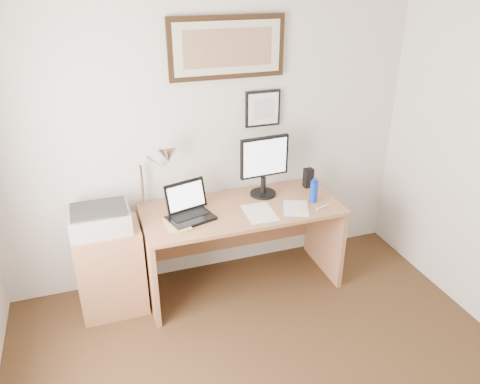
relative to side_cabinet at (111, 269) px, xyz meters
name	(u,v)px	position (x,y,z in m)	size (l,w,h in m)	color
wall_back	(210,136)	(0.92, 0.32, 0.89)	(3.50, 0.02, 2.50)	silver
side_cabinet	(111,269)	(0.00, 0.00, 0.00)	(0.50, 0.40, 0.73)	#9B6541
water_bottle	(314,191)	(1.67, -0.14, 0.48)	(0.06, 0.06, 0.18)	#0D2EB3
bottle_cap	(315,180)	(1.67, -0.14, 0.58)	(0.03, 0.03, 0.02)	#0D2EB3
speaker	(308,178)	(1.75, 0.14, 0.47)	(0.08, 0.07, 0.17)	black
paper_sheet_a	(259,213)	(1.17, -0.18, 0.39)	(0.23, 0.33, 0.00)	white
paper_sheet_b	(296,208)	(1.48, -0.20, 0.39)	(0.20, 0.28, 0.00)	white
sticky_pad	(303,210)	(1.51, -0.26, 0.39)	(0.08, 0.08, 0.01)	#FFE078
marker_pen	(323,207)	(1.69, -0.26, 0.39)	(0.02, 0.02, 0.14)	white
book	(166,226)	(0.43, -0.17, 0.39)	(0.17, 0.23, 0.02)	tan
desk	(238,228)	(1.07, 0.04, 0.15)	(1.60, 0.70, 0.75)	#9B6541
laptop	(189,210)	(0.63, -0.06, 0.44)	(0.39, 0.38, 0.26)	black
lcd_monitor	(264,163)	(1.32, 0.11, 0.68)	(0.42, 0.22, 0.52)	black
printer	(100,219)	(-0.03, 0.00, 0.45)	(0.44, 0.34, 0.18)	#ADADB0
desk_lamp	(165,158)	(0.51, 0.13, 0.82)	(0.29, 0.27, 0.53)	silver
picture_large	(227,48)	(1.07, 0.29, 1.59)	(0.92, 0.04, 0.47)	black
picture_small	(263,109)	(1.37, 0.29, 1.09)	(0.30, 0.03, 0.30)	black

